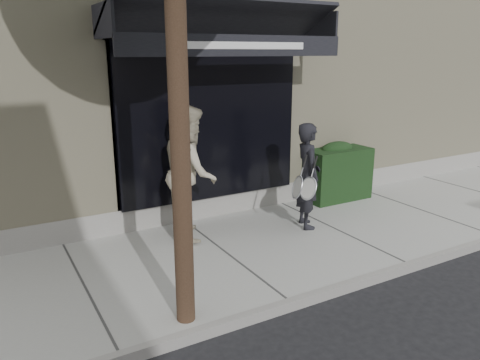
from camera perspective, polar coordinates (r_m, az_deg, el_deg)
ground at (r=7.94m, az=11.29°, el=-6.55°), size 80.00×80.00×0.00m
sidewalk at (r=7.92m, az=11.32°, el=-6.15°), size 20.00×3.00×0.12m
curb at (r=6.93m, az=19.82°, el=-9.94°), size 20.00×0.10×0.14m
building_facade at (r=11.56m, az=-4.73°, el=14.40°), size 14.30×8.04×5.64m
hedge at (r=9.33m, az=11.62°, el=1.00°), size 1.30×0.70×1.14m
pedestrian_front at (r=7.64m, az=8.23°, el=0.50°), size 0.82×0.84×1.73m
pedestrian_back at (r=7.19m, az=-6.06°, el=0.94°), size 1.08×1.21×2.04m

